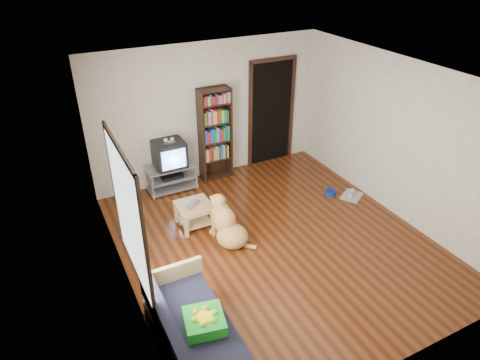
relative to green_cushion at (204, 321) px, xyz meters
name	(u,v)px	position (x,y,z in m)	size (l,w,h in m)	color
ground	(275,242)	(1.75, 1.39, -0.49)	(5.00, 5.00, 0.00)	#5D2910
ceiling	(283,78)	(1.75, 1.39, 2.11)	(5.00, 5.00, 0.00)	white
wall_back	(209,112)	(1.75, 3.89, 0.81)	(4.50, 4.50, 0.00)	silver
wall_front	(413,279)	(1.75, -1.11, 0.81)	(4.50, 4.50, 0.00)	silver
wall_left	(119,208)	(-0.50, 1.39, 0.81)	(5.00, 5.00, 0.00)	silver
wall_right	(397,139)	(4.00, 1.39, 0.81)	(5.00, 5.00, 0.00)	silver
green_cushion	(204,321)	(0.00, 0.00, 0.00)	(0.43, 0.43, 0.14)	green
laptop	(195,205)	(0.81, 2.34, -0.08)	(0.30, 0.19, 0.02)	silver
dog_bowl	(330,192)	(3.40, 2.15, -0.45)	(0.22, 0.22, 0.08)	navy
grey_rag	(352,196)	(3.70, 1.90, -0.48)	(0.40, 0.32, 0.03)	#969696
window	(128,215)	(-0.48, 0.89, 1.01)	(0.03, 1.46, 1.70)	white
doorway	(271,110)	(3.10, 3.87, 0.63)	(1.03, 0.05, 2.19)	black
tv_stand	(171,177)	(0.85, 3.64, -0.22)	(0.90, 0.45, 0.50)	#99999E
crt_tv	(169,153)	(0.85, 3.66, 0.25)	(0.55, 0.52, 0.58)	black
bookshelf	(215,129)	(1.80, 3.74, 0.51)	(0.60, 0.30, 1.80)	black
sofa	(194,339)	(-0.12, 0.01, -0.23)	(0.80, 1.80, 0.80)	tan
coffee_table	(194,211)	(0.81, 2.37, -0.21)	(0.55, 0.55, 0.40)	tan
dog	(227,225)	(1.11, 1.78, -0.21)	(0.58, 0.86, 0.76)	tan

